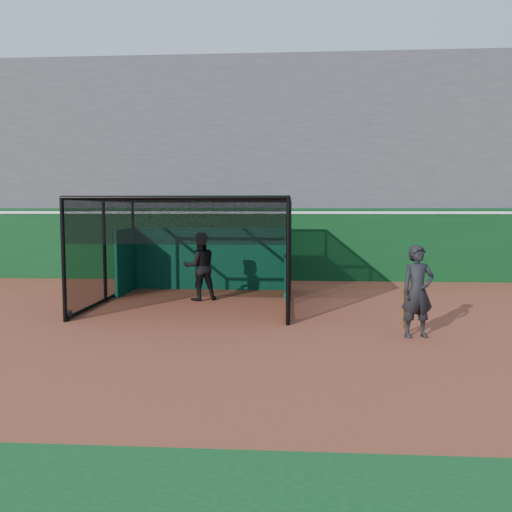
{
  "coord_description": "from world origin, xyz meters",
  "views": [
    {
      "loc": [
        1.37,
        -10.35,
        2.48
      ],
      "look_at": [
        0.51,
        2.0,
        1.4
      ],
      "focal_mm": 38.0,
      "sensor_mm": 36.0,
      "label": 1
    }
  ],
  "objects": [
    {
      "name": "outfield_wall",
      "position": [
        0.0,
        8.5,
        1.29
      ],
      "size": [
        50.0,
        0.5,
        2.5
      ],
      "color": "#0A3815",
      "rests_on": "ground"
    },
    {
      "name": "on_deck_player",
      "position": [
        3.76,
        0.17,
        0.89
      ],
      "size": [
        0.74,
        0.58,
        1.79
      ],
      "color": "black",
      "rests_on": "ground"
    },
    {
      "name": "batting_cage",
      "position": [
        -1.19,
        3.66,
        1.36
      ],
      "size": [
        4.98,
        5.25,
        2.72
      ],
      "color": "black",
      "rests_on": "ground"
    },
    {
      "name": "grandstand",
      "position": [
        0.0,
        12.27,
        4.48
      ],
      "size": [
        50.0,
        7.85,
        8.95
      ],
      "color": "#4C4C4F",
      "rests_on": "ground"
    },
    {
      "name": "ground",
      "position": [
        0.0,
        0.0,
        0.0
      ],
      "size": [
        120.0,
        120.0,
        0.0
      ],
      "primitive_type": "plane",
      "color": "brown",
      "rests_on": "ground"
    },
    {
      "name": "batter",
      "position": [
        -1.16,
        4.11,
        0.92
      ],
      "size": [
        1.1,
        1.01,
        1.84
      ],
      "primitive_type": "imported",
      "rotation": [
        0.0,
        0.0,
        3.57
      ],
      "color": "black",
      "rests_on": "ground"
    }
  ]
}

